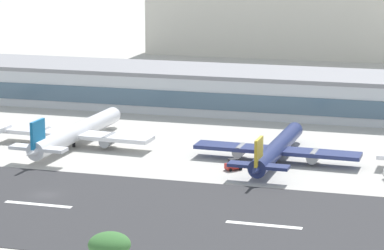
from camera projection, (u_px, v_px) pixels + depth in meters
ground_plane at (46, 195)px, 150.89m from camera, size 1400.00×1400.00×0.00m
runway_strip at (32, 204)px, 145.80m from camera, size 800.00×40.15×0.08m
runway_centreline_dash_4 at (38, 204)px, 145.47m from camera, size 12.00×1.20×0.01m
runway_centreline_dash_5 at (264, 225)px, 135.21m from camera, size 12.00×1.20×0.01m
terminal_building at (229, 90)px, 222.93m from camera, size 207.78×23.25×10.32m
airliner_blue_tail_gate_1 at (74, 134)px, 184.64m from camera, size 34.23×42.32×8.83m
airliner_gold_tail_gate_2 at (276, 150)px, 171.73m from camera, size 33.22×38.86×8.11m
service_baggage_tug_0 at (233, 165)px, 166.81m from camera, size 3.43×3.36×2.20m
palm_tree_0 at (109, 246)px, 98.33m from camera, size 4.86×4.86×11.31m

